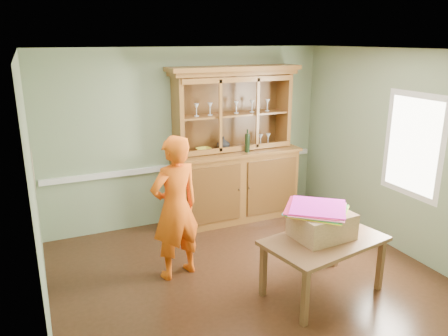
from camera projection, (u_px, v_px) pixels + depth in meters
name	position (u px, v px, depth m)	size (l,w,h in m)	color
floor	(245.00, 275.00, 5.40)	(4.50, 4.50, 0.00)	#402414
ceiling	(249.00, 50.00, 4.63)	(4.50, 4.50, 0.00)	white
wall_back	(188.00, 137.00, 6.76)	(4.50, 4.50, 0.00)	gray
wall_left	(35.00, 200.00, 4.13)	(4.00, 4.00, 0.00)	gray
wall_right	(395.00, 151.00, 5.89)	(4.00, 4.00, 0.00)	gray
wall_front	(368.00, 242.00, 3.26)	(4.50, 4.50, 0.00)	gray
chair_rail	(189.00, 165.00, 6.87)	(4.41, 0.05, 0.08)	white
framed_map	(34.00, 171.00, 4.34)	(0.03, 0.60, 0.46)	#342415
window_panel	(413.00, 145.00, 5.58)	(0.03, 0.96, 1.36)	white
china_hutch	(234.00, 168.00, 6.93)	(2.06, 0.68, 2.42)	brown
dining_table	(324.00, 245.00, 4.88)	(1.46, 1.03, 0.67)	brown
cardboard_box	(322.00, 225.00, 4.88)	(0.63, 0.50, 0.29)	tan
kite_stack	(317.00, 209.00, 4.85)	(0.84, 0.84, 0.05)	yellow
person	(175.00, 208.00, 5.18)	(0.64, 0.42, 1.77)	#ED590E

